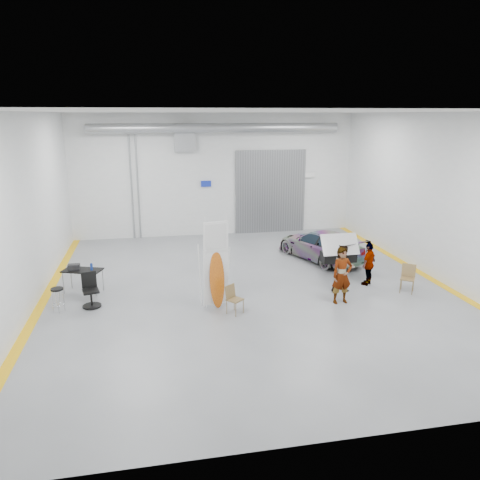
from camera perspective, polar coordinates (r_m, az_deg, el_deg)
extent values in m
plane|color=slate|center=(16.44, 1.14, -6.01)|extent=(16.00, 16.00, 0.00)
cube|color=silver|center=(15.72, -24.64, 3.02)|extent=(0.02, 16.00, 6.00)
cube|color=silver|center=(18.39, 23.12, 4.75)|extent=(0.02, 16.00, 6.00)
cube|color=silver|center=(23.40, -2.98, 7.89)|extent=(14.00, 0.02, 6.00)
cube|color=silver|center=(8.24, 13.07, -6.02)|extent=(14.00, 0.02, 6.00)
cube|color=silver|center=(15.34, 1.26, 15.40)|extent=(14.00, 16.00, 0.02)
cube|color=gray|center=(24.00, 3.75, 5.89)|extent=(3.60, 0.12, 4.20)
cube|color=gray|center=(23.00, -6.80, 12.19)|extent=(1.00, 0.50, 1.20)
cylinder|color=gray|center=(22.63, -2.84, 13.50)|extent=(11.90, 0.44, 0.44)
cube|color=#1429A6|center=(23.31, -4.16, 6.86)|extent=(0.50, 0.04, 0.30)
cube|color=white|center=(24.47, 8.36, 7.83)|extent=(0.70, 0.04, 0.25)
cylinder|color=gray|center=(23.17, -12.33, 6.25)|extent=(0.08, 0.08, 5.00)
cylinder|color=gray|center=(23.18, -13.08, 6.21)|extent=(0.08, 0.08, 5.00)
cube|color=#E5AA0C|center=(16.51, -23.00, -7.16)|extent=(0.30, 16.00, 0.01)
cube|color=#E5AA0C|center=(19.01, 21.82, -4.15)|extent=(0.30, 16.00, 0.01)
imported|color=silver|center=(19.89, 9.77, -0.60)|extent=(3.07, 4.58, 1.23)
imported|color=#997153|center=(15.34, 12.32, -4.24)|extent=(0.71, 0.50, 1.86)
imported|color=#45617F|center=(16.33, 12.52, -3.47)|extent=(0.81, 0.62, 1.64)
imported|color=#A77437|center=(17.24, 15.42, -2.82)|extent=(0.93, 0.87, 1.56)
cube|color=white|center=(14.69, -3.07, -4.56)|extent=(0.82, 0.20, 1.77)
ellipsoid|color=orange|center=(14.63, -3.03, -4.85)|extent=(0.53, 0.33, 1.86)
cube|color=white|center=(14.28, -3.13, 0.42)|extent=(0.79, 0.19, 0.93)
cylinder|color=white|center=(14.49, -4.44, -2.82)|extent=(0.02, 0.02, 2.94)
cylinder|color=white|center=(14.58, -1.76, -2.66)|extent=(0.02, 0.02, 2.94)
cube|color=brown|center=(14.36, -0.61, -7.28)|extent=(0.58, 0.58, 0.04)
cube|color=brown|center=(14.44, -0.75, -6.15)|extent=(0.38, 0.34, 0.40)
cube|color=brown|center=(16.99, 19.74, -4.46)|extent=(0.62, 0.62, 0.04)
cube|color=brown|center=(17.08, 19.47, -3.45)|extent=(0.43, 0.34, 0.43)
cylinder|color=black|center=(15.41, -21.42, -5.60)|extent=(0.37, 0.37, 0.05)
torus|color=silver|center=(15.59, -21.25, -7.34)|extent=(0.40, 0.40, 0.02)
cylinder|color=gray|center=(16.75, -20.67, -5.21)|extent=(0.03, 0.03, 0.77)
cylinder|color=gray|center=(16.58, -16.64, -5.06)|extent=(0.03, 0.03, 0.77)
cylinder|color=gray|center=(17.25, -20.40, -4.60)|extent=(0.03, 0.03, 0.77)
cylinder|color=gray|center=(17.08, -16.48, -4.45)|extent=(0.03, 0.03, 0.77)
cube|color=black|center=(16.77, -18.67, -3.51)|extent=(1.43, 1.05, 0.04)
cylinder|color=navy|center=(16.59, -17.65, -3.13)|extent=(0.09, 0.09, 0.24)
cube|color=black|center=(16.83, -19.59, -3.11)|extent=(0.38, 0.24, 0.19)
cylinder|color=black|center=(15.68, -17.59, -7.65)|extent=(0.58, 0.58, 0.04)
cylinder|color=black|center=(15.59, -17.67, -6.80)|extent=(0.06, 0.06, 0.50)
cube|color=black|center=(15.50, -17.74, -5.94)|extent=(0.58, 0.58, 0.07)
cube|color=black|center=(15.61, -17.74, -4.57)|extent=(0.46, 0.17, 0.52)
cube|color=silver|center=(18.05, 11.93, -0.23)|extent=(1.44, 0.87, 0.04)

